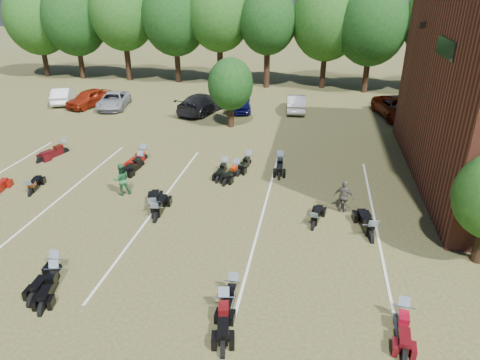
% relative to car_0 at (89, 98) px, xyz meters
% --- Properties ---
extents(ground, '(160.00, 160.00, 0.00)m').
position_rel_car_0_xyz_m(ground, '(14.84, -18.76, -0.72)').
color(ground, brown).
rests_on(ground, ground).
extents(car_0, '(2.98, 4.57, 1.45)m').
position_rel_car_0_xyz_m(car_0, '(0.00, 0.00, 0.00)').
color(car_0, maroon).
rests_on(car_0, ground).
extents(car_1, '(2.88, 4.41, 1.37)m').
position_rel_car_0_xyz_m(car_1, '(-2.79, 0.62, -0.04)').
color(car_1, silver).
rests_on(car_1, ground).
extents(car_2, '(3.01, 4.90, 1.27)m').
position_rel_car_0_xyz_m(car_2, '(2.19, -0.04, -0.09)').
color(car_2, '#92939A').
rests_on(car_2, ground).
extents(car_3, '(3.65, 5.67, 1.53)m').
position_rel_car_0_xyz_m(car_3, '(9.88, -0.04, 0.04)').
color(car_3, black).
rests_on(car_3, ground).
extents(car_4, '(2.65, 4.74, 1.52)m').
position_rel_car_0_xyz_m(car_4, '(12.62, 1.25, 0.04)').
color(car_4, '#0B0D50').
rests_on(car_4, ground).
extents(car_5, '(1.78, 4.22, 1.35)m').
position_rel_car_0_xyz_m(car_5, '(17.21, 1.68, -0.05)').
color(car_5, '#ABABA6').
rests_on(car_5, ground).
extents(car_6, '(3.82, 6.03, 1.55)m').
position_rel_car_0_xyz_m(car_6, '(25.08, 1.26, 0.05)').
color(car_6, '#530E04').
rests_on(car_6, ground).
extents(car_7, '(3.78, 5.24, 1.41)m').
position_rel_car_0_xyz_m(car_7, '(25.94, 1.66, -0.02)').
color(car_7, '#36363B').
rests_on(car_7, ground).
extents(person_green, '(1.00, 0.93, 1.63)m').
position_rel_car_0_xyz_m(person_green, '(9.71, -14.93, 0.09)').
color(person_green, '#235E31').
rests_on(person_green, ground).
extents(person_grey, '(0.99, 0.62, 1.57)m').
position_rel_car_0_xyz_m(person_grey, '(20.43, -14.82, 0.06)').
color(person_grey, '#514C46').
rests_on(person_grey, ground).
extents(motorcycle_2, '(1.20, 2.19, 1.16)m').
position_rel_car_0_xyz_m(motorcycle_2, '(10.27, -21.80, -0.72)').
color(motorcycle_2, black).
rests_on(motorcycle_2, ground).
extents(motorcycle_3, '(0.88, 2.27, 1.24)m').
position_rel_car_0_xyz_m(motorcycle_3, '(9.98, -21.32, -0.72)').
color(motorcycle_3, black).
rests_on(motorcycle_3, ground).
extents(motorcycle_4, '(0.66, 2.06, 1.15)m').
position_rel_car_0_xyz_m(motorcycle_4, '(16.58, -21.33, -0.72)').
color(motorcycle_4, black).
rests_on(motorcycle_4, ground).
extents(motorcycle_5, '(1.13, 2.33, 1.25)m').
position_rel_car_0_xyz_m(motorcycle_5, '(16.46, -22.22, -0.72)').
color(motorcycle_5, black).
rests_on(motorcycle_5, ground).
extents(motorcycle_6, '(0.92, 2.23, 1.21)m').
position_rel_car_0_xyz_m(motorcycle_6, '(22.02, -21.62, -0.72)').
color(motorcycle_6, '#4A0A0F').
rests_on(motorcycle_6, ground).
extents(motorcycle_8, '(1.16, 2.12, 1.13)m').
position_rel_car_0_xyz_m(motorcycle_8, '(5.19, -15.79, -0.72)').
color(motorcycle_8, black).
rests_on(motorcycle_8, ground).
extents(motorcycle_9, '(1.39, 2.48, 1.32)m').
position_rel_car_0_xyz_m(motorcycle_9, '(11.96, -16.64, -0.72)').
color(motorcycle_9, black).
rests_on(motorcycle_9, ground).
extents(motorcycle_11, '(0.93, 2.35, 1.28)m').
position_rel_car_0_xyz_m(motorcycle_11, '(12.22, -17.02, -0.72)').
color(motorcycle_11, black).
rests_on(motorcycle_11, ground).
extents(motorcycle_12, '(0.99, 2.09, 1.12)m').
position_rel_car_0_xyz_m(motorcycle_12, '(19.15, -16.45, -0.72)').
color(motorcycle_12, black).
rests_on(motorcycle_12, ground).
extents(motorcycle_13, '(1.21, 2.56, 1.37)m').
position_rel_car_0_xyz_m(motorcycle_13, '(21.49, -16.95, -0.72)').
color(motorcycle_13, black).
rests_on(motorcycle_13, ground).
extents(motorcycle_14, '(1.45, 2.45, 1.30)m').
position_rel_car_0_xyz_m(motorcycle_14, '(3.70, -10.26, -0.72)').
color(motorcycle_14, '#41090D').
rests_on(motorcycle_14, ground).
extents(motorcycle_15, '(0.99, 2.52, 1.38)m').
position_rel_car_0_xyz_m(motorcycle_15, '(9.00, -10.48, -0.72)').
color(motorcycle_15, maroon).
rests_on(motorcycle_15, ground).
extents(motorcycle_16, '(1.01, 2.37, 1.28)m').
position_rel_car_0_xyz_m(motorcycle_16, '(9.20, -11.44, -0.72)').
color(motorcycle_16, black).
rests_on(motorcycle_16, ground).
extents(motorcycle_17, '(1.08, 2.21, 1.18)m').
position_rel_car_0_xyz_m(motorcycle_17, '(14.79, -11.43, -0.72)').
color(motorcycle_17, black).
rests_on(motorcycle_17, ground).
extents(motorcycle_18, '(1.07, 2.23, 1.19)m').
position_rel_car_0_xyz_m(motorcycle_18, '(15.26, -10.07, -0.72)').
color(motorcycle_18, black).
rests_on(motorcycle_18, ground).
extents(motorcycle_19, '(0.75, 2.06, 1.13)m').
position_rel_car_0_xyz_m(motorcycle_19, '(14.09, -11.18, -0.72)').
color(motorcycle_19, black).
rests_on(motorcycle_19, ground).
extents(motorcycle_20, '(0.88, 2.31, 1.26)m').
position_rel_car_0_xyz_m(motorcycle_20, '(17.08, -9.97, -0.72)').
color(motorcycle_20, black).
rests_on(motorcycle_20, ground).
extents(tree_line, '(56.00, 6.00, 9.79)m').
position_rel_car_0_xyz_m(tree_line, '(13.84, 10.24, 5.59)').
color(tree_line, black).
rests_on(tree_line, ground).
extents(young_tree_midfield, '(3.20, 3.20, 4.70)m').
position_rel_car_0_xyz_m(young_tree_midfield, '(12.84, -3.26, 2.37)').
color(young_tree_midfield, black).
rests_on(young_tree_midfield, ground).
extents(parking_lines, '(20.10, 14.00, 0.01)m').
position_rel_car_0_xyz_m(parking_lines, '(11.84, -15.76, -0.72)').
color(parking_lines, silver).
rests_on(parking_lines, ground).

